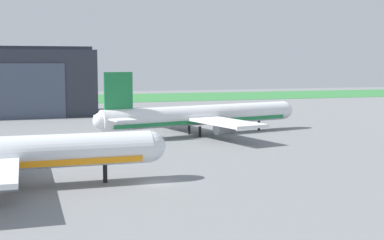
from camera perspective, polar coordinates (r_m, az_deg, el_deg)
name	(u,v)px	position (r m, az deg, el deg)	size (l,w,h in m)	color
ground_plane	(156,183)	(67.98, -3.92, -6.80)	(440.00, 440.00, 0.00)	slate
grass_field_strip	(63,99)	(230.56, -13.70, 2.21)	(440.00, 56.00, 0.08)	#367F3F
airliner_far_right	(202,116)	(111.90, 1.04, 0.45)	(47.49, 38.86, 13.52)	white
airliner_near_right	(1,155)	(67.54, -19.92, -3.59)	(40.55, 32.22, 13.59)	silver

